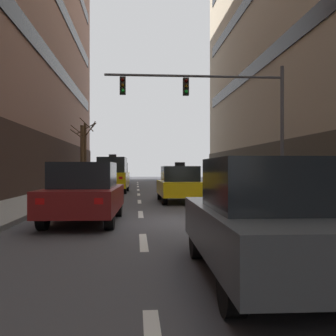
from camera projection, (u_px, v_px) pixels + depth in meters
ground_plane at (201, 222)px, 11.41m from camera, size 120.00×120.00×0.00m
lane_stripe_l1_s3 at (143, 242)px, 8.29m from camera, size 0.16×2.00×0.01m
lane_stripe_l1_s4 at (141, 214)px, 13.27m from camera, size 0.16×2.00×0.01m
lane_stripe_l1_s5 at (139, 202)px, 18.26m from camera, size 0.16×2.00×0.01m
lane_stripe_l1_s6 at (139, 194)px, 23.24m from camera, size 0.16×2.00×0.01m
lane_stripe_l1_s7 at (138, 190)px, 28.23m from camera, size 0.16×2.00×0.01m
lane_stripe_l1_s8 at (138, 187)px, 33.21m from camera, size 0.16×2.00×0.01m
lane_stripe_l1_s9 at (138, 184)px, 38.20m from camera, size 0.16×2.00×0.01m
lane_stripe_l1_s10 at (138, 182)px, 43.18m from camera, size 0.16×2.00×0.01m
lane_stripe_l2_s3 at (302, 240)px, 8.55m from camera, size 0.16×2.00×0.01m
lane_stripe_l2_s4 at (241, 213)px, 13.53m from camera, size 0.16×2.00×0.01m
lane_stripe_l2_s5 at (212, 201)px, 18.52m from camera, size 0.16×2.00×0.01m
lane_stripe_l2_s6 at (196, 194)px, 23.50m from camera, size 0.16×2.00×0.01m
lane_stripe_l2_s7 at (186, 190)px, 28.48m from camera, size 0.16×2.00×0.01m
lane_stripe_l2_s8 at (178, 186)px, 33.47m from camera, size 0.16×2.00×0.01m
lane_stripe_l2_s9 at (173, 184)px, 38.45m from camera, size 0.16×2.00×0.01m
lane_stripe_l2_s10 at (169, 182)px, 43.44m from camera, size 0.16×2.00×0.01m
car_driving_0 at (85, 193)px, 11.20m from camera, size 2.00×4.48×1.66m
car_driving_1 at (270, 220)px, 5.46m from camera, size 1.91×4.39×1.63m
taxi_driving_2 at (179, 184)px, 18.08m from camera, size 1.83×4.27×1.76m
taxi_driving_3 at (119, 174)px, 38.43m from camera, size 1.92×4.23×2.18m
taxi_driving_4 at (113, 175)px, 25.12m from camera, size 2.02×4.55×2.36m
car_parked_2 at (292, 187)px, 15.00m from camera, size 1.91×4.48×1.67m
car_parked_3 at (244, 180)px, 21.77m from camera, size 2.00×4.67×1.74m
traffic_signal_0 at (221, 103)px, 19.83m from camera, size 8.77×0.35×6.39m
street_tree_0 at (82, 154)px, 31.89m from camera, size 2.04×2.04×4.99m
street_tree_1 at (85, 152)px, 33.65m from camera, size 2.04×2.05×5.48m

